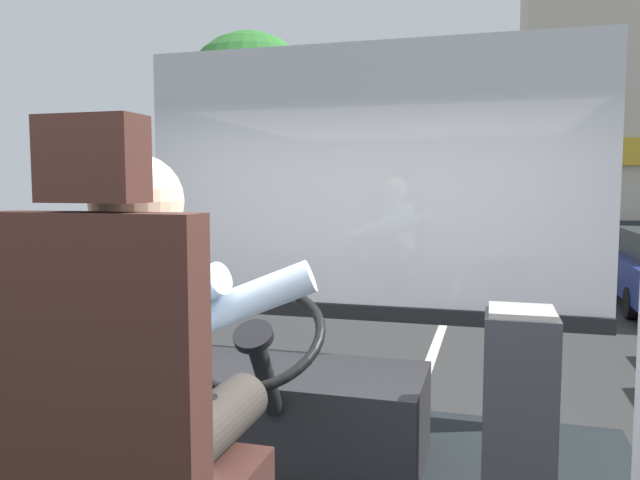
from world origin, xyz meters
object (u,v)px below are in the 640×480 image
object	(u,v)px
steering_console	(295,411)
fare_box	(519,413)
driver_seat	(129,452)
parked_car_silver	(627,244)
bus_driver	(153,357)

from	to	relation	value
steering_console	fare_box	xyz separation A→B (m)	(0.91, -0.20, 0.16)
driver_seat	fare_box	world-z (taller)	driver_seat
steering_console	parked_car_silver	distance (m)	14.24
fare_box	driver_seat	bearing A→B (deg)	-130.95
driver_seat	steering_console	bearing A→B (deg)	90.00
driver_seat	fare_box	size ratio (longest dim) A/B	1.76
bus_driver	parked_car_silver	xyz separation A→B (m)	(3.93, 14.81, -0.96)
bus_driver	steering_console	size ratio (longest dim) A/B	0.72
driver_seat	bus_driver	xyz separation A→B (m)	(-0.00, 0.11, 0.19)
steering_console	driver_seat	bearing A→B (deg)	-90.00
bus_driver	fare_box	world-z (taller)	bus_driver
driver_seat	bus_driver	size ratio (longest dim) A/B	1.69
driver_seat	parked_car_silver	xyz separation A→B (m)	(3.93, 14.93, -0.76)
bus_driver	fare_box	bearing A→B (deg)	45.81
driver_seat	bus_driver	distance (m)	0.22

